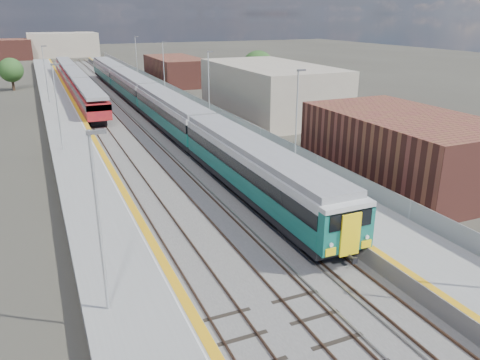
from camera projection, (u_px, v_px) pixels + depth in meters
ground at (140, 117)px, 59.63m from camera, size 320.00×320.00×0.00m
ballast_bed at (118, 115)px, 60.94m from camera, size 10.50×155.00×0.06m
tracks at (121, 111)px, 62.58m from camera, size 8.96×160.00×0.17m
platform_right at (174, 107)px, 63.59m from camera, size 4.70×155.00×8.52m
platform_left at (63, 115)px, 58.20m from camera, size 4.30×155.00×8.52m
green_train at (149, 97)px, 59.94m from camera, size 3.08×85.68×3.39m
red_train at (75, 80)px, 76.88m from camera, size 2.82×57.12×3.55m
tree_c at (11, 70)px, 79.24m from camera, size 4.05×4.05×5.48m
tree_d at (258, 67)px, 74.12m from camera, size 5.20×5.20×7.05m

